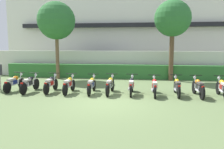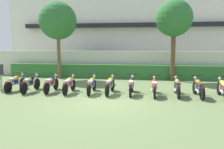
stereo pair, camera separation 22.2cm
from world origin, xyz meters
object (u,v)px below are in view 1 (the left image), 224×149
Objects in this scene: tree_near_inspector at (56,21)px; motorcycle_in_row_7 at (154,86)px; motorcycle_in_row_10 at (222,88)px; parked_car at (96,62)px; motorcycle_in_row_8 at (177,86)px; motorcycle_in_row_2 at (51,84)px; motorcycle_in_row_4 at (92,85)px; motorcycle_in_row_5 at (110,85)px; motorcycle_in_row_6 at (132,85)px; tree_far_side at (173,19)px; motorcycle_in_row_9 at (198,87)px; motorcycle_in_row_3 at (69,84)px; motorcycle_in_row_1 at (30,83)px; motorcycle_in_row_0 at (14,83)px.

tree_near_inspector is 2.84× the size of motorcycle_in_row_7.
parked_car is at bearing 46.82° from motorcycle_in_row_10.
motorcycle_in_row_8 is 2.06m from motorcycle_in_row_10.
parked_car reaches higher than motorcycle_in_row_8.
tree_near_inspector is 2.81× the size of motorcycle_in_row_8.
motorcycle_in_row_4 is at bearing -91.69° from motorcycle_in_row_2.
motorcycle_in_row_5 reaches higher than motorcycle_in_row_6.
tree_far_side reaches higher than motorcycle_in_row_9.
motorcycle_in_row_9 is 1.09m from motorcycle_in_row_10.
motorcycle_in_row_10 is at bearing -92.81° from motorcycle_in_row_9.
motorcycle_in_row_5 is 4.24m from motorcycle_in_row_9.
parked_car is at bearing 30.35° from motorcycle_in_row_7.
motorcycle_in_row_5 is (2.11, 0.08, 0.01)m from motorcycle_in_row_3.
tree_near_inspector is at bearing 35.89° from motorcycle_in_row_4.
motorcycle_in_row_1 is 1.00× the size of motorcycle_in_row_7.
motorcycle_in_row_8 is at bearing -88.29° from motorcycle_in_row_0.
motorcycle_in_row_1 is 1.01× the size of motorcycle_in_row_10.
tree_far_side is 2.81× the size of motorcycle_in_row_0.
tree_far_side reaches higher than motorcycle_in_row_3.
motorcycle_in_row_1 is 3.27m from motorcycle_in_row_4.
tree_near_inspector is 2.86× the size of motorcycle_in_row_10.
motorcycle_in_row_6 is 1.12m from motorcycle_in_row_7.
tree_far_side is 2.82× the size of motorcycle_in_row_7.
motorcycle_in_row_3 is at bearing 90.76° from motorcycle_in_row_7.
motorcycle_in_row_5 is at bearing 86.72° from motorcycle_in_row_9.
parked_car is 2.41× the size of motorcycle_in_row_1.
parked_car is 8.19m from motorcycle_in_row_5.
tree_far_side is 6.51m from motorcycle_in_row_6.
motorcycle_in_row_5 is at bearing -91.65° from motorcycle_in_row_2.
motorcycle_in_row_9 is (6.35, 0.02, 0.01)m from motorcycle_in_row_3.
motorcycle_in_row_3 is at bearing -63.34° from tree_near_inspector.
tree_far_side is at bearing -2.32° from motorcycle_in_row_8.
motorcycle_in_row_2 is (1.33, -4.56, -3.64)m from tree_near_inspector.
parked_car reaches higher than motorcycle_in_row_4.
motorcycle_in_row_3 is 5.39m from motorcycle_in_row_8.
motorcycle_in_row_3 is (3.07, -0.17, 0.00)m from motorcycle_in_row_0.
motorcycle_in_row_1 is 1.01× the size of motorcycle_in_row_4.
motorcycle_in_row_7 is at bearing -89.50° from motorcycle_in_row_3.
motorcycle_in_row_2 is 5.30m from motorcycle_in_row_7.
motorcycle_in_row_3 is 4.30m from motorcycle_in_row_7.
motorcycle_in_row_3 is at bearing 92.33° from motorcycle_in_row_4.
motorcycle_in_row_9 reaches higher than motorcycle_in_row_3.
tree_near_inspector reaches higher than motorcycle_in_row_3.
motorcycle_in_row_7 is (4.52, -7.90, -0.49)m from parked_car.
motorcycle_in_row_6 is 4.26m from motorcycle_in_row_10.
motorcycle_in_row_4 is at bearing -86.48° from motorcycle_in_row_1.
motorcycle_in_row_1 is at bearing 94.30° from motorcycle_in_row_5.
parked_car is at bearing 36.85° from motorcycle_in_row_8.
motorcycle_in_row_5 is at bearing -91.61° from motorcycle_in_row_4.
motorcycle_in_row_8 is (1.09, 0.13, 0.00)m from motorcycle_in_row_7.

